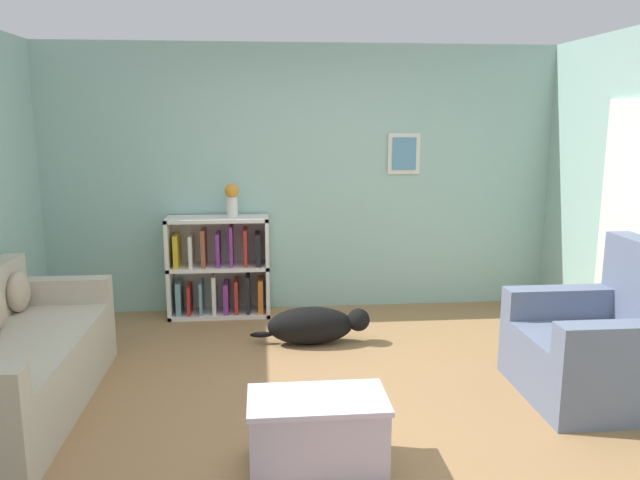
{
  "coord_description": "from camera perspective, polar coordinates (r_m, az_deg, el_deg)",
  "views": [
    {
      "loc": [
        -0.4,
        -3.91,
        1.9
      ],
      "look_at": [
        0.0,
        0.4,
        1.05
      ],
      "focal_mm": 35.0,
      "sensor_mm": 36.0,
      "label": 1
    }
  ],
  "objects": [
    {
      "name": "ground_plane",
      "position": [
        4.37,
        0.5,
        -14.69
      ],
      "size": [
        14.0,
        14.0,
        0.0
      ],
      "primitive_type": "plane",
      "color": "#997047"
    },
    {
      "name": "dog",
      "position": [
        5.35,
        -0.49,
        -7.79
      ],
      "size": [
        1.03,
        0.29,
        0.32
      ],
      "color": "black",
      "rests_on": "ground_plane"
    },
    {
      "name": "wall_back",
      "position": [
        6.2,
        -1.58,
        5.58
      ],
      "size": [
        5.6,
        0.13,
        2.6
      ],
      "color": "#93BCB2",
      "rests_on": "ground_plane"
    },
    {
      "name": "recliner_chair",
      "position": [
        4.77,
        24.58,
        -8.79
      ],
      "size": [
        0.96,
        1.0,
        1.07
      ],
      "color": "slate",
      "rests_on": "ground_plane"
    },
    {
      "name": "bookshelf",
      "position": [
        6.12,
        -9.16,
        -2.67
      ],
      "size": [
        0.97,
        0.35,
        0.97
      ],
      "color": "silver",
      "rests_on": "ground_plane"
    },
    {
      "name": "vase",
      "position": [
        5.97,
        -8.06,
        3.81
      ],
      "size": [
        0.13,
        0.13,
        0.32
      ],
      "color": "silver",
      "rests_on": "bookshelf"
    },
    {
      "name": "coffee_table",
      "position": [
        3.57,
        -0.23,
        -16.97
      ],
      "size": [
        0.76,
        0.43,
        0.41
      ],
      "color": "#BCB2D1",
      "rests_on": "ground_plane"
    },
    {
      "name": "couch",
      "position": [
        4.57,
        -26.71,
        -10.19
      ],
      "size": [
        0.81,
        1.97,
        0.86
      ],
      "color": "#B7AD99",
      "rests_on": "ground_plane"
    }
  ]
}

